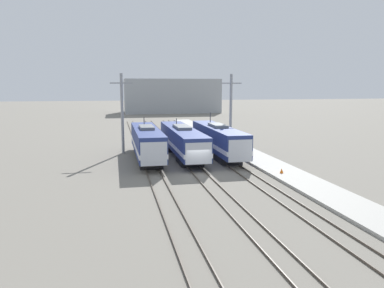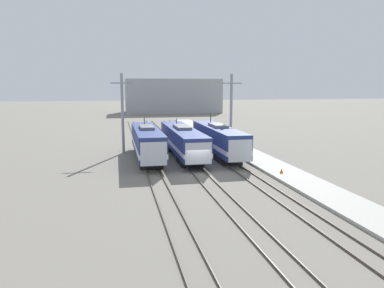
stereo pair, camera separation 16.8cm
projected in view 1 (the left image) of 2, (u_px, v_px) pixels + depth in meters
The scene contains 12 objects.
ground_plane at pixel (199, 173), 39.48m from camera, with size 400.00×400.00×0.00m, color slate.
rail_pair_far_left at pixel (154, 175), 38.52m from camera, with size 1.51×120.00×0.15m.
rail_pair_center at pixel (199, 172), 39.46m from camera, with size 1.51×120.00×0.15m.
rail_pair_far_right at pixel (241, 170), 40.41m from camera, with size 1.51×120.00×0.15m.
locomotive_far_left at pixel (147, 143), 45.99m from camera, with size 3.03×16.97×5.00m.
locomotive_center at pixel (183, 141), 48.26m from camera, with size 3.13×19.83×4.59m.
locomotive_far_right at pixel (219, 140), 48.68m from camera, with size 2.94×18.19×5.41m.
catenary_tower_left at pixel (122, 112), 50.38m from camera, with size 3.01×0.38×10.78m.
catenary_tower_right at pixel (231, 111), 53.45m from camera, with size 3.01×0.38×10.78m.
platform at pixel (277, 168), 41.24m from camera, with size 4.00×120.00×0.26m.
traffic_cone at pixel (282, 171), 38.33m from camera, with size 0.38×0.38×0.49m.
depot_building at pixel (171, 96), 128.92m from camera, with size 31.83×14.97×11.40m.
Camera 1 is at (-8.52, -37.58, 9.13)m, focal length 35.00 mm.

